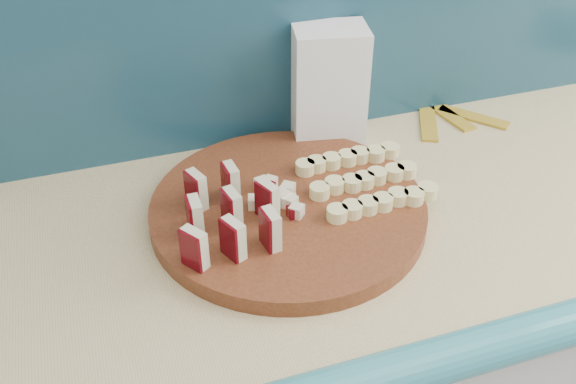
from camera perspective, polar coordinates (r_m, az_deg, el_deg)
The scene contains 7 objects.
backsplash at distance 1.14m, azimuth -0.44°, elevation 16.32°, with size 2.20×0.02×0.50m, color teal.
cutting_board at distance 1.02m, azimuth -0.00°, elevation -1.53°, with size 0.44×0.44×0.03m, color #4B1F10.
apple_wedges at distance 0.94m, azimuth -5.44°, elevation -1.91°, with size 0.15×0.17×0.06m.
apple_chunks at distance 1.00m, azimuth -1.45°, elevation -0.79°, with size 0.06×0.08×0.02m.
banana_slices at distance 1.05m, azimuth 6.79°, elevation 1.11°, with size 0.20×0.17×0.02m.
flour_bag at distance 1.17m, azimuth 3.63°, elevation 9.34°, with size 0.13×0.09×0.22m, color white.
banana_peel at distance 1.32m, azimuth 14.18°, elevation 6.40°, with size 0.20×0.16×0.01m.
Camera 1 is at (-0.23, 0.77, 1.55)m, focal length 40.00 mm.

